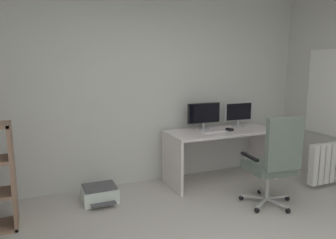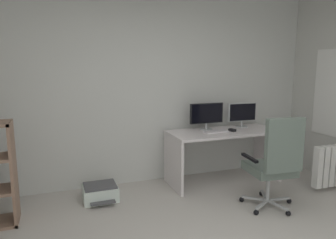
{
  "view_description": "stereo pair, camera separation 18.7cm",
  "coord_description": "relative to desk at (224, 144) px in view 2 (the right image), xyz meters",
  "views": [
    {
      "loc": [
        -1.32,
        -1.71,
        1.66
      ],
      "look_at": [
        0.15,
        1.73,
        1.01
      ],
      "focal_mm": 33.6,
      "sensor_mm": 36.0,
      "label": 1
    },
    {
      "loc": [
        -1.14,
        -1.78,
        1.66
      ],
      "look_at": [
        0.15,
        1.73,
        1.01
      ],
      "focal_mm": 33.6,
      "sensor_mm": 36.0,
      "label": 2
    }
  ],
  "objects": [
    {
      "name": "wall_back",
      "position": [
        -1.11,
        0.45,
        0.83
      ],
      "size": [
        5.28,
        0.1,
        2.78
      ],
      "primitive_type": "cube",
      "color": "silver",
      "rests_on": "ground"
    },
    {
      "name": "printer",
      "position": [
        -1.77,
        -0.05,
        -0.46
      ],
      "size": [
        0.42,
        0.43,
        0.2
      ],
      "color": "silver",
      "rests_on": "ground"
    },
    {
      "name": "desk",
      "position": [
        0.0,
        0.0,
        0.0
      ],
      "size": [
        1.58,
        0.67,
        0.75
      ],
      "color": "silver",
      "rests_on": "ground"
    },
    {
      "name": "monitor_secondary",
      "position": [
        0.4,
        0.16,
        0.4
      ],
      "size": [
        0.46,
        0.18,
        0.36
      ],
      "color": "#B2B5B7",
      "rests_on": "desk"
    },
    {
      "name": "keyboard",
      "position": [
        -0.16,
        -0.06,
        0.2
      ],
      "size": [
        0.34,
        0.14,
        0.02
      ],
      "primitive_type": "cube",
      "rotation": [
        0.0,
        0.0,
        0.04
      ],
      "color": "silver",
      "rests_on": "desk"
    },
    {
      "name": "monitor_main",
      "position": [
        -0.2,
        0.16,
        0.41
      ],
      "size": [
        0.51,
        0.18,
        0.38
      ],
      "color": "#B2B5B7",
      "rests_on": "desk"
    },
    {
      "name": "computer_mouse",
      "position": [
        0.09,
        -0.07,
        0.21
      ],
      "size": [
        0.08,
        0.11,
        0.03
      ],
      "primitive_type": "cube",
      "rotation": [
        0.0,
        0.0,
        0.26
      ],
      "color": "black",
      "rests_on": "desk"
    },
    {
      "name": "office_chair",
      "position": [
        0.07,
        -1.02,
        0.03
      ],
      "size": [
        0.62,
        0.63,
        1.11
      ],
      "color": "#B7BABC",
      "rests_on": "ground"
    }
  ]
}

